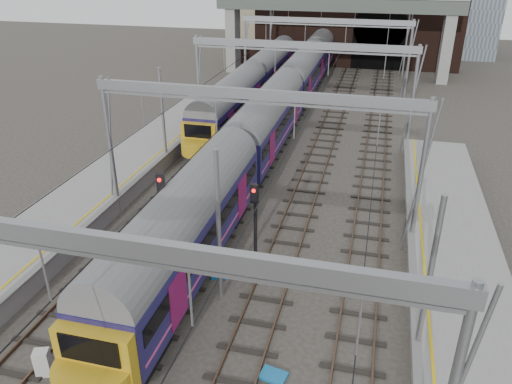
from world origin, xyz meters
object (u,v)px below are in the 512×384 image
(signal_near_left, at_px, (164,211))
(relay_cabinet, at_px, (43,363))
(signal_near_centre, at_px, (255,220))
(train_main, at_px, (288,93))
(train_second, at_px, (253,83))

(signal_near_left, distance_m, relay_cabinet, 7.88)
(signal_near_left, distance_m, signal_near_centre, 4.17)
(train_main, relative_size, relay_cabinet, 60.99)
(relay_cabinet, bearing_deg, signal_near_left, 55.44)
(train_main, height_order, signal_near_centre, signal_near_centre)
(signal_near_left, xyz_separation_m, signal_near_centre, (4.15, 0.38, -0.12))
(train_main, xyz_separation_m, signal_near_left, (-1.03, -24.17, 0.73))
(train_second, bearing_deg, train_main, -40.67)
(train_main, relative_size, signal_near_centre, 13.16)
(train_second, relative_size, signal_near_centre, 6.22)
(train_second, bearing_deg, signal_near_centre, -75.34)
(train_main, distance_m, signal_near_left, 24.20)
(train_main, bearing_deg, signal_near_centre, -82.52)
(signal_near_left, height_order, signal_near_centre, signal_near_left)
(relay_cabinet, bearing_deg, train_second, 71.49)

